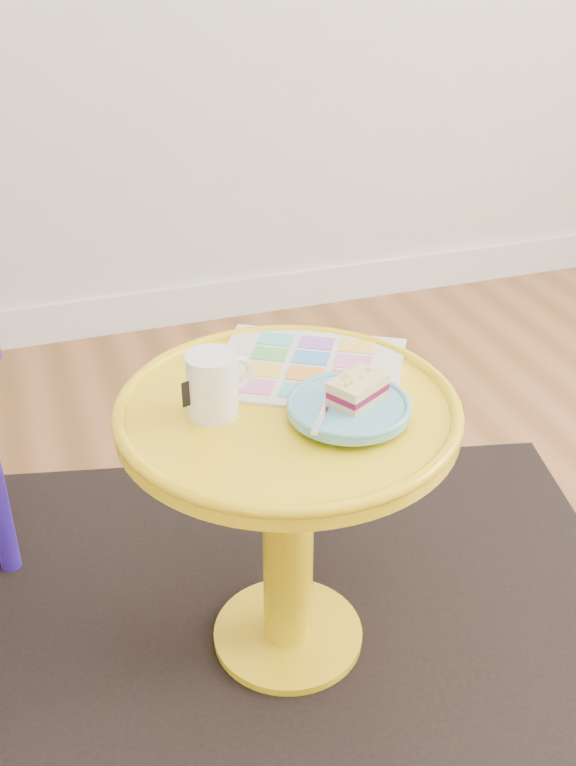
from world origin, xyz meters
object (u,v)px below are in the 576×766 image
object	(u,v)px
side_table	(288,480)
mug	(213,383)
newspaper	(308,367)
plate	(349,408)

from	to	relation	value
side_table	mug	size ratio (longest dim) A/B	4.88
side_table	newspaper	xyz separation A→B (m)	(0.07, 0.10, 0.14)
side_table	plate	bearing A→B (deg)	-39.73
newspaper	side_table	bearing A→B (deg)	-94.60
mug	plate	world-z (taller)	mug
side_table	newspaper	distance (m)	0.18
newspaper	mug	size ratio (longest dim) A/B	2.80
side_table	plate	distance (m)	0.18
newspaper	mug	world-z (taller)	mug
plate	mug	bearing A→B (deg)	157.50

